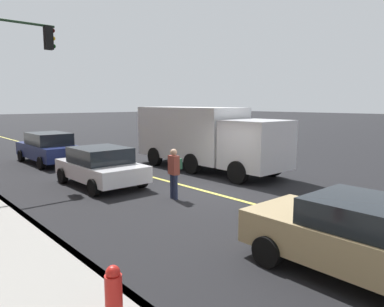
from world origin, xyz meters
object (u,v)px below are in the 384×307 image
Objects in this scene: truck_white at (204,136)px; fire_hydrant at (114,298)px; pedestrian_with_backpack at (174,170)px; traffic_light_mast at (0,70)px; car_navy at (48,148)px; car_tan at (365,238)px; car_white at (101,166)px.

truck_white is 12.17m from fire_hydrant.
traffic_light_mast is at bearing 31.54° from pedestrian_with_backpack.
car_navy is at bearing 36.30° from truck_white.
car_tan is 4.52× the size of fire_hydrant.
traffic_light_mast reaches higher than car_tan.
car_navy is at bearing -36.86° from traffic_light_mast.
truck_white is (-0.21, -5.19, 0.83)m from car_white.
truck_white is at bearing -108.46° from traffic_light_mast.
truck_white is at bearing -53.92° from pedestrian_with_backpack.
traffic_light_mast is at bearing 143.14° from car_navy.
truck_white is 4.84× the size of pedestrian_with_backpack.
pedestrian_with_backpack is (6.40, -0.83, 0.21)m from car_tan.
car_tan is at bearing 172.65° from pedestrian_with_backpack.
truck_white is at bearing -143.70° from car_navy.
traffic_light_mast reaches higher than fire_hydrant.
pedestrian_with_backpack is at bearing -148.46° from traffic_light_mast.
car_tan reaches higher than fire_hydrant.
fire_hydrant is (-4.77, 4.88, -0.49)m from pedestrian_with_backpack.
traffic_light_mast is at bearing 12.54° from car_tan.
car_navy is (6.38, -0.34, 0.06)m from car_white.
traffic_light_mast reaches higher than car_navy.
car_navy is 0.73× the size of traffic_light_mast.
truck_white reaches higher than pedestrian_with_backpack.
pedestrian_with_backpack reaches higher than car_navy.
pedestrian_with_backpack is 1.75× the size of fire_hydrant.
pedestrian_with_backpack is at bearing -176.81° from car_navy.
car_navy is 9.75m from pedestrian_with_backpack.
traffic_light_mast is (12.15, 2.70, 3.56)m from car_tan.
pedestrian_with_backpack is at bearing -45.64° from fire_hydrant.
truck_white is 1.25× the size of traffic_light_mast.
truck_white is at bearing -28.26° from car_tan.
car_tan is 9.75m from car_white.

